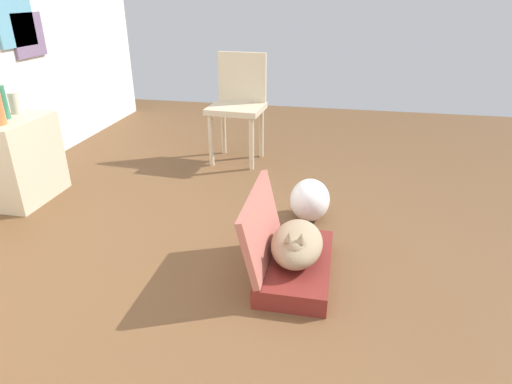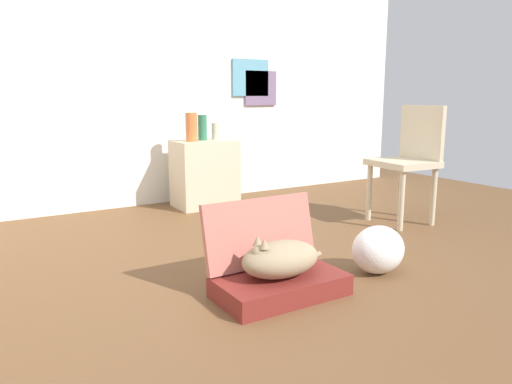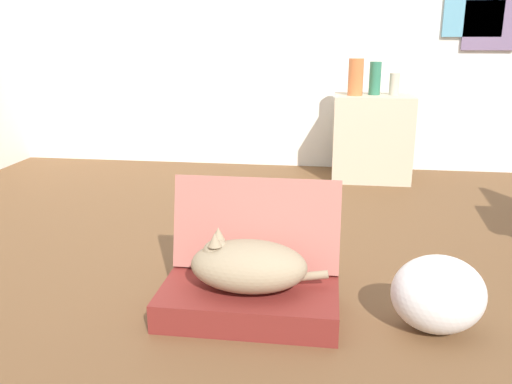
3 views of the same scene
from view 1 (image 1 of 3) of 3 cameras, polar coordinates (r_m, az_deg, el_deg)
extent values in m
plane|color=brown|center=(2.60, -1.35, -9.33)|extent=(7.68, 7.68, 0.00)
cube|color=#5998B1|center=(4.29, -28.85, 18.76)|extent=(0.43, 0.02, 0.37)
cube|color=slate|center=(4.39, -27.54, 17.69)|extent=(0.38, 0.02, 0.36)
cube|color=maroon|center=(2.49, 5.22, -9.61)|extent=(0.68, 0.38, 0.11)
cube|color=#B26356|center=(2.39, 0.62, -4.29)|extent=(0.68, 0.12, 0.38)
ellipsoid|color=#998466|center=(2.41, 5.36, -6.69)|extent=(0.44, 0.28, 0.19)
sphere|color=#998466|center=(2.29, 5.06, -7.40)|extent=(0.11, 0.11, 0.11)
cone|color=#998466|center=(2.25, 5.92, -5.94)|extent=(0.05, 0.05, 0.05)
cone|color=#998466|center=(2.26, 4.33, -5.80)|extent=(0.05, 0.05, 0.05)
cylinder|color=#998466|center=(2.61, 4.88, -5.34)|extent=(0.20, 0.03, 0.07)
ellipsoid|color=white|center=(3.05, 7.03, -1.02)|extent=(0.33, 0.27, 0.29)
cube|color=beige|center=(3.71, -28.56, 3.69)|extent=(0.56, 0.39, 0.63)
cylinder|color=#B7AD99|center=(3.74, -28.98, 10.09)|extent=(0.07, 0.07, 0.16)
cylinder|color=#2D7051|center=(3.62, -30.31, 10.06)|extent=(0.08, 0.08, 0.24)
cylinder|color=beige|center=(3.96, -5.87, 6.69)|extent=(0.04, 0.04, 0.47)
cylinder|color=beige|center=(3.85, -0.59, 6.27)|extent=(0.04, 0.04, 0.47)
cylinder|color=beige|center=(4.27, -4.25, 8.09)|extent=(0.04, 0.04, 0.47)
cylinder|color=beige|center=(4.16, 0.70, 7.72)|extent=(0.04, 0.04, 0.47)
cube|color=beige|center=(3.99, -2.58, 10.81)|extent=(0.46, 0.50, 0.05)
cube|color=beige|center=(4.11, -1.81, 14.74)|extent=(0.07, 0.45, 0.44)
camera|label=2|loc=(2.00, 76.76, -7.37)|focal=34.45mm
camera|label=3|loc=(2.88, 46.23, 8.64)|focal=37.25mm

